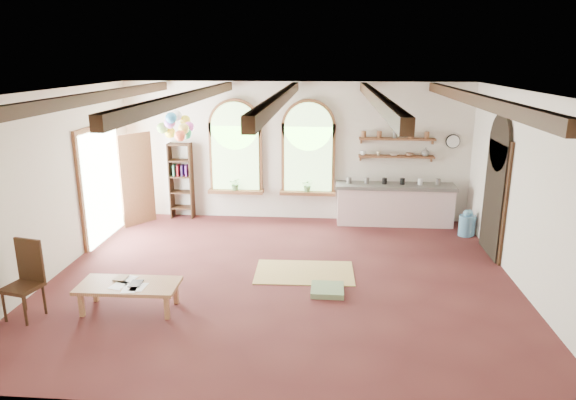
# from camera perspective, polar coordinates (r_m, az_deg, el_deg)

# --- Properties ---
(floor) EXTENTS (8.00, 8.00, 0.00)m
(floor) POSITION_cam_1_polar(r_m,az_deg,el_deg) (9.09, -0.69, -8.61)
(floor) COLOR #582524
(floor) RESTS_ON ground
(ceiling_beams) EXTENTS (6.20, 6.80, 0.18)m
(ceiling_beams) POSITION_cam_1_polar(r_m,az_deg,el_deg) (8.31, -0.76, 11.27)
(ceiling_beams) COLOR #311C0F
(ceiling_beams) RESTS_ON ceiling
(window_left) EXTENTS (1.30, 0.28, 2.20)m
(window_left) POSITION_cam_1_polar(r_m,az_deg,el_deg) (12.07, -5.86, 5.53)
(window_left) COLOR brown
(window_left) RESTS_ON floor
(window_right) EXTENTS (1.30, 0.28, 2.20)m
(window_right) POSITION_cam_1_polar(r_m,az_deg,el_deg) (11.88, 2.27, 5.43)
(window_right) COLOR brown
(window_right) RESTS_ON floor
(left_doorway) EXTENTS (0.10, 1.90, 2.50)m
(left_doorway) POSITION_cam_1_polar(r_m,az_deg,el_deg) (11.41, -20.00, 1.59)
(left_doorway) COLOR brown
(left_doorway) RESTS_ON floor
(right_doorway) EXTENTS (0.10, 1.30, 2.40)m
(right_doorway) POSITION_cam_1_polar(r_m,az_deg,el_deg) (10.59, 21.90, 0.08)
(right_doorway) COLOR black
(right_doorway) RESTS_ON floor
(kitchen_counter) EXTENTS (2.68, 0.62, 0.94)m
(kitchen_counter) POSITION_cam_1_polar(r_m,az_deg,el_deg) (12.01, 11.74, -0.44)
(kitchen_counter) COLOR silver
(kitchen_counter) RESTS_ON floor
(wall_shelf_lower) EXTENTS (1.70, 0.24, 0.04)m
(wall_shelf_lower) POSITION_cam_1_polar(r_m,az_deg,el_deg) (11.93, 11.92, 4.76)
(wall_shelf_lower) COLOR brown
(wall_shelf_lower) RESTS_ON wall_back
(wall_shelf_upper) EXTENTS (1.70, 0.24, 0.04)m
(wall_shelf_upper) POSITION_cam_1_polar(r_m,az_deg,el_deg) (11.87, 12.03, 6.65)
(wall_shelf_upper) COLOR brown
(wall_shelf_upper) RESTS_ON wall_back
(wall_clock) EXTENTS (0.32, 0.04, 0.32)m
(wall_clock) POSITION_cam_1_polar(r_m,az_deg,el_deg) (12.17, 17.86, 6.22)
(wall_clock) COLOR black
(wall_clock) RESTS_ON wall_back
(bookshelf) EXTENTS (0.53, 0.32, 1.80)m
(bookshelf) POSITION_cam_1_polar(r_m,az_deg,el_deg) (12.41, -11.78, 2.11)
(bookshelf) COLOR #311C0F
(bookshelf) RESTS_ON floor
(coffee_table) EXTENTS (1.51, 0.72, 0.43)m
(coffee_table) POSITION_cam_1_polar(r_m,az_deg,el_deg) (8.22, -17.28, -9.21)
(coffee_table) COLOR #AD774F
(coffee_table) RESTS_ON floor
(side_chair) EXTENTS (0.55, 0.55, 1.17)m
(side_chair) POSITION_cam_1_polar(r_m,az_deg,el_deg) (8.60, -27.19, -9.46)
(side_chair) COLOR #311C0F
(side_chair) RESTS_ON floor
(floor_mat) EXTENTS (1.78, 1.13, 0.02)m
(floor_mat) POSITION_cam_1_polar(r_m,az_deg,el_deg) (9.28, 1.83, -8.04)
(floor_mat) COLOR tan
(floor_mat) RESTS_ON floor
(floor_cushion) EXTENTS (0.54, 0.54, 0.09)m
(floor_cushion) POSITION_cam_1_polar(r_m,az_deg,el_deg) (8.56, 4.40, -9.93)
(floor_cushion) COLOR #708B60
(floor_cushion) RESTS_ON floor
(water_jug_a) EXTENTS (0.30, 0.30, 0.58)m
(water_jug_a) POSITION_cam_1_polar(r_m,az_deg,el_deg) (11.69, 19.16, -2.59)
(water_jug_a) COLOR #5690B9
(water_jug_a) RESTS_ON floor
(water_jug_b) EXTENTS (0.29, 0.29, 0.57)m
(water_jug_b) POSITION_cam_1_polar(r_m,az_deg,el_deg) (11.76, 19.42, -2.54)
(water_jug_b) COLOR #5690B9
(water_jug_b) RESTS_ON floor
(balloon_cluster) EXTENTS (0.75, 0.85, 1.15)m
(balloon_cluster) POSITION_cam_1_polar(r_m,az_deg,el_deg) (11.11, -12.18, 8.02)
(balloon_cluster) COLOR silver
(balloon_cluster) RESTS_ON floor
(table_book) EXTENTS (0.20, 0.27, 0.02)m
(table_book) POSITION_cam_1_polar(r_m,az_deg,el_deg) (8.46, -18.61, -8.17)
(table_book) COLOR olive
(table_book) RESTS_ON coffee_table
(tablet) EXTENTS (0.19, 0.27, 0.01)m
(tablet) POSITION_cam_1_polar(r_m,az_deg,el_deg) (8.17, -16.54, -8.87)
(tablet) COLOR black
(tablet) RESTS_ON coffee_table
(potted_plant_left) EXTENTS (0.27, 0.23, 0.30)m
(potted_plant_left) POSITION_cam_1_polar(r_m,az_deg,el_deg) (12.12, -5.85, 1.80)
(potted_plant_left) COLOR #598C4C
(potted_plant_left) RESTS_ON window_left
(potted_plant_right) EXTENTS (0.27, 0.23, 0.30)m
(potted_plant_right) POSITION_cam_1_polar(r_m,az_deg,el_deg) (11.94, 2.20, 1.65)
(potted_plant_right) COLOR #598C4C
(potted_plant_right) RESTS_ON window_right
(shelf_cup_a) EXTENTS (0.12, 0.10, 0.10)m
(shelf_cup_a) POSITION_cam_1_polar(r_m,az_deg,el_deg) (11.85, 8.33, 5.19)
(shelf_cup_a) COLOR white
(shelf_cup_a) RESTS_ON wall_shelf_lower
(shelf_cup_b) EXTENTS (0.10, 0.10, 0.09)m
(shelf_cup_b) POSITION_cam_1_polar(r_m,az_deg,el_deg) (11.88, 10.02, 5.13)
(shelf_cup_b) COLOR beige
(shelf_cup_b) RESTS_ON wall_shelf_lower
(shelf_bowl_a) EXTENTS (0.22, 0.22, 0.05)m
(shelf_bowl_a) POSITION_cam_1_polar(r_m,az_deg,el_deg) (11.92, 11.70, 4.99)
(shelf_bowl_a) COLOR beige
(shelf_bowl_a) RESTS_ON wall_shelf_lower
(shelf_bowl_b) EXTENTS (0.20, 0.20, 0.06)m
(shelf_bowl_b) POSITION_cam_1_polar(r_m,az_deg,el_deg) (11.97, 13.37, 4.95)
(shelf_bowl_b) COLOR #8C664C
(shelf_bowl_b) RESTS_ON wall_shelf_lower
(shelf_vase) EXTENTS (0.18, 0.18, 0.19)m
(shelf_vase) POSITION_cam_1_polar(r_m,az_deg,el_deg) (12.01, 15.04, 5.19)
(shelf_vase) COLOR slate
(shelf_vase) RESTS_ON wall_shelf_lower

